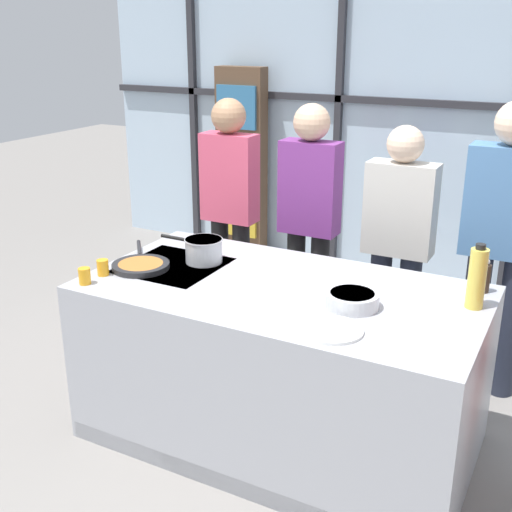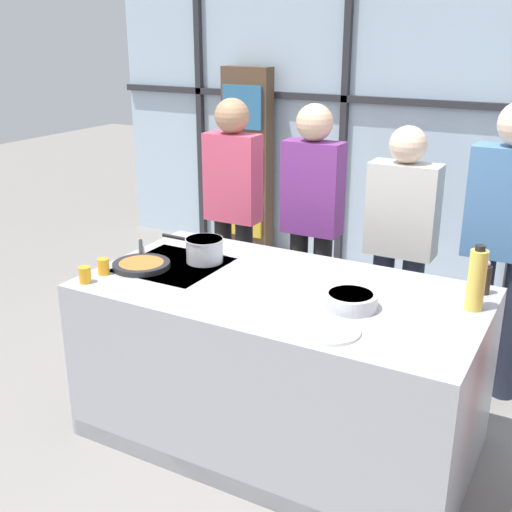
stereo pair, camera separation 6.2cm
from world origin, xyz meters
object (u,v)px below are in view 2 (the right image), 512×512
Objects in this scene: juice_glass_near at (85,275)px; white_plate at (329,331)px; spectator_center_right at (401,238)px; spectator_far_left at (233,201)px; frying_pan at (141,264)px; mixing_bowl at (351,300)px; pepper_grinder at (486,279)px; saucepan at (204,249)px; oil_bottle at (476,280)px; juice_glass_far at (103,266)px; spectator_far_right at (506,236)px; spectator_center_left at (312,213)px.

white_plate is at bearing 3.44° from juice_glass_near.
spectator_far_left is at bearing 0.00° from spectator_center_right.
white_plate is at bearing -11.24° from frying_pan.
pepper_grinder is at bearing 42.68° from mixing_bowl.
pepper_grinder is at bearing 56.49° from white_plate.
pepper_grinder is 2.03× the size of juice_glass_near.
spectator_far_left is at bearing 133.25° from white_plate.
saucepan is 1.46m from oil_bottle.
frying_pan is 5.58× the size of juice_glass_far.
spectator_far_right reaches higher than juice_glass_far.
white_plate is at bearing 133.25° from spectator_far_left.
frying_pan is 1.74m from oil_bottle.
oil_bottle is 0.23m from pepper_grinder.
spectator_center_right is 4.04× the size of saucepan.
mixing_bowl reaches higher than frying_pan.
juice_glass_near is (-1.81, -0.63, -0.11)m from oil_bottle.
saucepan is at bearing 168.26° from mixing_bowl.
pepper_grinder is 2.03× the size of juice_glass_far.
oil_bottle is at bearing 90.05° from spectator_far_right.
saucepan is 1.55× the size of mixing_bowl.
spectator_center_left is at bearing 67.78° from juice_glass_near.
spectator_far_right reaches higher than white_plate.
juice_glass_far is (-1.21, -1.34, 0.03)m from spectator_center_right.
saucepan is 0.97m from mixing_bowl.
saucepan is (0.36, -0.92, -0.02)m from spectator_far_left.
saucepan is 0.67m from juice_glass_near.
frying_pan is 1.23m from white_plate.
spectator_far_right is 1.49m from white_plate.
white_plate is 0.88× the size of oil_bottle.
pepper_grinder is (0.52, 0.48, 0.04)m from mixing_bowl.
juice_glass_far is at bearing -121.28° from frying_pan.
saucepan is at bearing 111.48° from spectator_far_left.
mixing_bowl is (0.94, -0.20, -0.03)m from saucepan.
spectator_center_right is at bearing -180.00° from spectator_center_left.
spectator_far_left is at bearing 0.00° from spectator_far_right.
mixing_bowl is (0.10, -1.12, 0.03)m from spectator_center_right.
frying_pan is 0.21m from juice_glass_far.
saucepan is (-0.24, -0.92, -0.02)m from spectator_center_left.
spectator_far_right is at bearing 70.56° from white_plate.
juice_glass_near is (-1.81, -1.48, -0.07)m from spectator_far_right.
juice_glass_near is at bearing -160.91° from oil_bottle.
spectator_center_right is 1.05m from oil_bottle.
saucepan is 0.56m from juice_glass_far.
spectator_far_left is 1.93m from white_plate.
mixing_bowl is at bearing 9.79° from juice_glass_far.
frying_pan is 0.35m from saucepan.
mixing_bowl is 1.46× the size of pepper_grinder.
frying_pan is (-1.70, -1.16, -0.10)m from spectator_far_right.
mixing_bowl reaches higher than white_plate.
spectator_far_right reaches higher than spectator_center_left.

